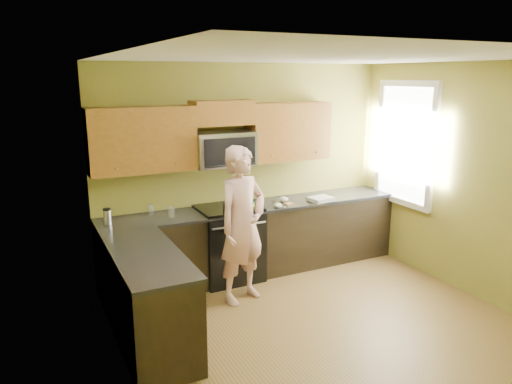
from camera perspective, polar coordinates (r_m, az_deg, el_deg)
floor at (r=5.19m, az=8.69°, el=-15.86°), size 4.00×4.00×0.00m
ceiling at (r=4.53m, az=9.95°, el=15.41°), size 4.00×4.00×0.00m
wall_back at (r=6.37m, az=-1.17°, el=2.83°), size 4.00×0.00×4.00m
wall_left at (r=3.91m, az=-15.44°, el=-4.64°), size 0.00×4.00×4.00m
wall_right at (r=6.05m, az=24.93°, el=0.95°), size 0.00×4.00×4.00m
cabinet_back_run at (r=6.35m, az=0.02°, el=-5.72°), size 4.00×0.60×0.88m
cabinet_left_run at (r=4.86m, az=-12.61°, el=-12.40°), size 0.60×1.60×0.88m
countertop_back at (r=6.20m, az=0.06°, el=-1.74°), size 4.00×0.62×0.04m
countertop_left at (r=4.68m, az=-12.78°, el=-7.31°), size 0.62×1.60×0.04m
stove at (r=6.16m, az=-3.23°, el=-6.02°), size 0.76×0.65×0.95m
microwave at (r=6.02m, az=-3.82°, el=3.12°), size 0.76×0.40×0.42m
upper_cab_left at (r=5.75m, az=-13.11°, el=2.31°), size 1.22×0.33×0.75m
upper_cab_right at (r=6.46m, az=3.80°, el=3.85°), size 1.12×0.33×0.75m
upper_cab_over_mw at (r=5.97m, az=-4.05°, el=9.33°), size 0.76×0.33×0.30m
window at (r=6.78m, az=17.23°, el=5.44°), size 0.06×1.06×1.66m
woman at (r=5.45m, az=-1.63°, el=-3.92°), size 0.76×0.62×1.80m
frying_pan at (r=5.93m, az=-2.51°, el=-1.97°), size 0.38×0.55×0.07m
butter_tub at (r=6.06m, az=-0.82°, el=-1.91°), size 0.15×0.15×0.10m
toast_slice at (r=6.25m, az=3.86°, el=-1.39°), size 0.12×0.12×0.01m
napkin_a at (r=6.08m, az=2.58°, el=-1.59°), size 0.14×0.14×0.06m
napkin_b at (r=6.37m, az=3.27°, el=-0.86°), size 0.15×0.16×0.07m
dish_towel at (r=6.47m, az=7.65°, el=-0.81°), size 0.33×0.28×0.05m
travel_mug at (r=5.65m, az=-17.08°, el=-3.70°), size 0.11×0.11×0.19m
glass_a at (r=5.91m, az=-12.29°, el=-2.04°), size 0.08×0.08×0.12m
glass_b at (r=5.78m, az=-9.98°, el=-2.28°), size 0.08×0.08×0.12m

